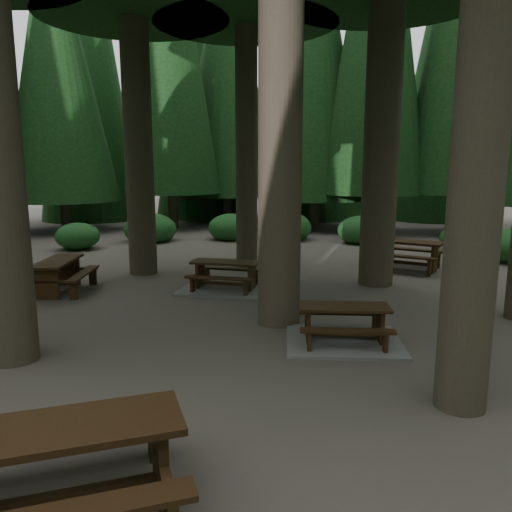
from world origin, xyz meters
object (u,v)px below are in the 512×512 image
(picnic_table_c, at_px, (226,280))
(picnic_table_d, at_px, (407,250))
(picnic_table_a, at_px, (344,331))
(picnic_table_b, at_px, (58,271))
(picnic_table_e, at_px, (66,456))

(picnic_table_c, xyz_separation_m, picnic_table_d, (4.33, 4.03, 0.33))
(picnic_table_a, xyz_separation_m, picnic_table_b, (-7.30, 1.49, 0.31))
(picnic_table_c, bearing_deg, picnic_table_e, -82.85)
(picnic_table_c, bearing_deg, picnic_table_d, 38.75)
(picnic_table_a, distance_m, picnic_table_b, 7.46)
(picnic_table_b, xyz_separation_m, picnic_table_d, (8.25, 5.49, 0.04))
(picnic_table_b, distance_m, picnic_table_d, 9.90)
(picnic_table_a, distance_m, picnic_table_d, 7.05)
(picnic_table_c, bearing_deg, picnic_table_b, -163.75)
(picnic_table_b, bearing_deg, picnic_table_c, -88.25)
(picnic_table_a, xyz_separation_m, picnic_table_c, (-3.39, 2.94, 0.02))
(picnic_table_a, bearing_deg, picnic_table_e, -122.61)
(picnic_table_b, relative_size, picnic_table_c, 0.98)
(picnic_table_c, relative_size, picnic_table_d, 0.99)
(picnic_table_b, relative_size, picnic_table_e, 0.85)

